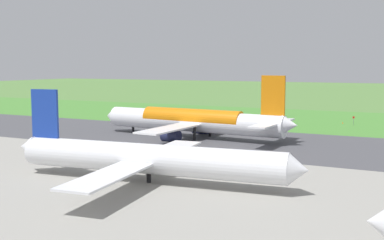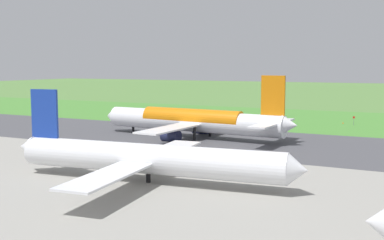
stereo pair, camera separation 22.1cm
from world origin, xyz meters
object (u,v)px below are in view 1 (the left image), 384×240
airliner_main (193,121)px  traffic_cone_orange (343,123)px  airliner_parked_mid (147,158)px  no_stopping_sign (353,120)px

airliner_main → traffic_cone_orange: 55.19m
airliner_parked_mid → airliner_main: bearing=-72.5°
airliner_main → airliner_parked_mid: 46.41m
airliner_main → traffic_cone_orange: (-28.51, -47.08, -4.08)m
airliner_parked_mid → no_stopping_sign: (-18.09, -88.60, -2.26)m
airliner_parked_mid → no_stopping_sign: airliner_parked_mid is taller
traffic_cone_orange → airliner_main: bearing=58.8°
airliner_main → no_stopping_sign: bearing=-125.9°
airliner_main → no_stopping_sign: airliner_main is taller
no_stopping_sign → traffic_cone_orange: bearing=-37.6°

